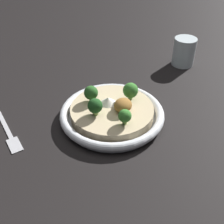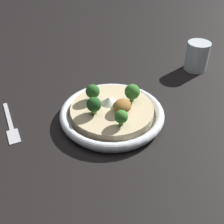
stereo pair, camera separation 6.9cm
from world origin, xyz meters
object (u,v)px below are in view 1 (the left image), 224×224
Objects in this scene: broccoli_front at (91,93)px; broccoli_left at (131,91)px; risotto_bowl at (112,113)px; broccoli_back_right at (125,116)px; broccoli_right at (95,106)px; drinking_glass at (184,52)px; fork_utensil at (10,135)px.

broccoli_front is 0.92× the size of broccoli_left.
broccoli_back_right reaches higher than risotto_bowl.
broccoli_right and broccoli_front have the same top height.
broccoli_left is (-0.10, -0.02, 0.00)m from broccoli_back_right.
drinking_glass is (-0.40, 0.13, -0.01)m from broccoli_right.
broccoli_front reaches higher than broccoli_back_right.
drinking_glass is (-0.40, 0.05, -0.01)m from broccoli_back_right.
fork_utensil is (0.15, -0.20, -0.02)m from risotto_bowl.
fork_utensil is (0.51, -0.30, -0.04)m from drinking_glass.
broccoli_back_right is at bearing 12.71° from broccoli_left.
broccoli_back_right is 0.41m from drinking_glass.
broccoli_left is at bearing -13.31° from drinking_glass.
risotto_bowl reaches higher than fork_utensil.
drinking_glass is 0.61× the size of fork_utensil.
risotto_bowl is 5.61× the size of broccoli_left.
drinking_glass is (-0.35, 0.16, -0.01)m from broccoli_front.
drinking_glass is at bearing 164.18° from risotto_bowl.
broccoli_front is 0.22m from fork_utensil.
risotto_bowl is 0.07m from broccoli_left.
risotto_bowl is at bearing 84.95° from broccoli_front.
broccoli_back_right is at bearing -7.25° from drinking_glass.
drinking_glass is at bearing 162.30° from broccoli_right.
broccoli_right reaches higher than risotto_bowl.
broccoli_right is at bearing -17.70° from drinking_glass.
broccoli_right is 1.00× the size of broccoli_front.
drinking_glass reaches higher than fork_utensil.
fork_utensil is at bearing -57.37° from broccoli_right.
broccoli_right is 0.08m from broccoli_back_right.
broccoli_front is at bearing -95.05° from risotto_bowl.
broccoli_right is 0.92× the size of broccoli_left.
risotto_bowl is 0.06m from broccoli_right.
broccoli_front is 0.39m from drinking_glass.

